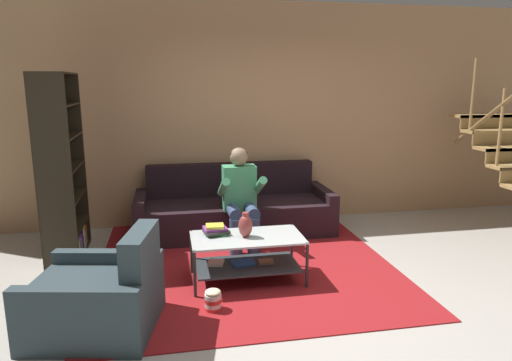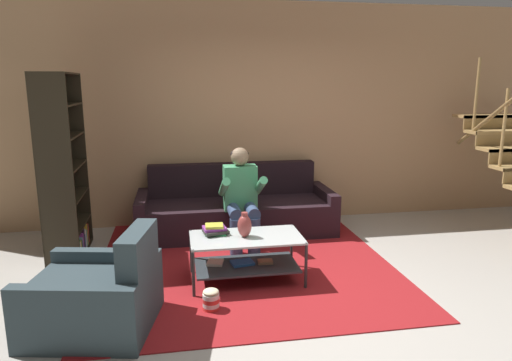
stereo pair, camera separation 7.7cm
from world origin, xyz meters
TOP-DOWN VIEW (x-y plane):
  - ground at (0.00, 0.00)m, footprint 16.80×16.80m
  - back_partition at (0.00, 2.46)m, footprint 8.40×0.12m
  - couch at (-0.32, 1.94)m, footprint 2.44×0.89m
  - person_seated_center at (-0.32, 1.41)m, footprint 0.50×0.58m
  - coffee_table at (-0.42, 0.45)m, footprint 1.06×0.57m
  - area_rug at (-0.37, 1.07)m, footprint 3.00×3.44m
  - vase at (-0.43, 0.45)m, footprint 0.13×0.13m
  - book_stack at (-0.70, 0.57)m, footprint 0.26×0.22m
  - bookshelf at (-2.28, 1.49)m, footprint 0.37×0.87m
  - armchair at (-1.67, -0.20)m, footprint 1.05×0.99m
  - popcorn_tub at (-0.79, -0.08)m, footprint 0.14×0.14m

SIDE VIEW (x-z plane):
  - ground at x=0.00m, z-range 0.00..0.00m
  - area_rug at x=-0.37m, z-range 0.00..0.01m
  - popcorn_tub at x=-0.79m, z-range 0.00..0.19m
  - armchair at x=-1.67m, z-range -0.14..0.66m
  - couch at x=-0.32m, z-range -0.14..0.70m
  - coffee_table at x=-0.42m, z-range 0.07..0.52m
  - book_stack at x=-0.70m, z-range 0.44..0.54m
  - vase at x=-0.43m, z-range 0.44..0.68m
  - person_seated_center at x=-0.32m, z-range 0.05..1.19m
  - bookshelf at x=-2.28m, z-range -0.21..1.76m
  - back_partition at x=0.00m, z-range 0.00..2.90m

